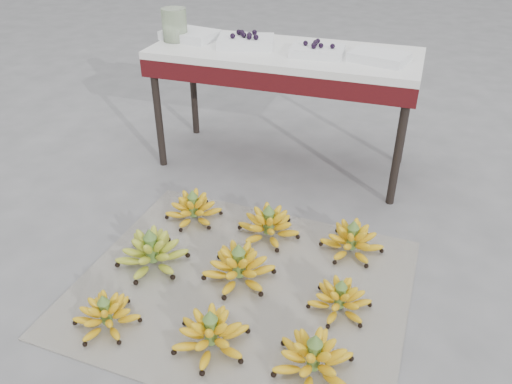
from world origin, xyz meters
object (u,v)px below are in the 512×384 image
(bunch_front_left, at_px, (106,315))
(bunch_mid_left, at_px, (152,252))
(tray_left, at_px, (246,41))
(tray_far_left, at_px, (190,35))
(bunch_mid_center, at_px, (239,267))
(bunch_front_center, at_px, (211,334))
(tray_right, at_px, (318,50))
(bunch_front_right, at_px, (314,359))
(tray_far_right, at_px, (379,57))
(bunch_back_center, at_px, (268,225))
(vendor_table, at_px, (284,64))
(bunch_back_right, at_px, (352,241))
(newspaper_mat, at_px, (242,286))
(bunch_back_left, at_px, (194,209))
(glass_jar, at_px, (175,25))
(bunch_mid_right, at_px, (340,299))

(bunch_front_left, distance_m, bunch_mid_left, 0.35)
(bunch_front_left, xyz_separation_m, tray_left, (0.04, 1.37, 0.61))
(bunch_front_left, relative_size, tray_far_left, 0.76)
(bunch_mid_center, bearing_deg, tray_far_left, 122.65)
(bunch_front_center, height_order, tray_right, tray_right)
(tray_far_left, height_order, tray_right, tray_right)
(bunch_front_right, bearing_deg, tray_far_right, 80.50)
(bunch_mid_center, distance_m, bunch_back_center, 0.31)
(bunch_front_left, relative_size, tray_right, 0.89)
(vendor_table, bearing_deg, bunch_mid_center, -83.55)
(bunch_back_right, bearing_deg, tray_far_left, 144.27)
(newspaper_mat, bearing_deg, bunch_back_center, 90.07)
(bunch_front_right, distance_m, tray_left, 1.61)
(bunch_front_center, xyz_separation_m, tray_right, (0.03, 1.30, 0.60))
(bunch_back_right, distance_m, tray_far_left, 1.39)
(tray_left, bearing_deg, tray_right, -5.43)
(newspaper_mat, height_order, bunch_front_center, bunch_front_center)
(tray_right, height_order, tray_far_right, tray_right)
(bunch_back_left, relative_size, tray_far_right, 1.13)
(newspaper_mat, xyz_separation_m, vendor_table, (-0.14, 1.02, 0.56))
(tray_right, bearing_deg, bunch_front_center, -91.50)
(newspaper_mat, distance_m, tray_far_right, 1.23)
(tray_right, bearing_deg, tray_far_left, 174.49)
(bunch_front_left, height_order, vendor_table, vendor_table)
(tray_far_right, bearing_deg, tray_right, 179.40)
(bunch_front_left, height_order, bunch_front_right, bunch_front_right)
(bunch_front_left, relative_size, bunch_mid_center, 0.81)
(glass_jar, bearing_deg, tray_far_left, 41.35)
(bunch_front_left, height_order, glass_jar, glass_jar)
(newspaper_mat, distance_m, tray_far_left, 1.41)
(bunch_mid_center, distance_m, tray_right, 1.13)
(tray_far_left, xyz_separation_m, tray_left, (0.32, -0.03, 0.00))
(bunch_back_left, distance_m, tray_left, 0.90)
(bunch_back_left, bearing_deg, bunch_mid_left, -114.72)
(tray_far_left, bearing_deg, bunch_front_center, -63.98)
(bunch_mid_right, xyz_separation_m, bunch_back_left, (-0.75, 0.36, 0.01))
(bunch_front_left, distance_m, glass_jar, 1.54)
(bunch_front_right, distance_m, bunch_mid_right, 0.30)
(bunch_mid_center, bearing_deg, glass_jar, 126.44)
(tray_far_left, xyz_separation_m, tray_far_right, (0.99, -0.07, -0.00))
(newspaper_mat, relative_size, bunch_back_left, 3.76)
(tray_far_left, bearing_deg, bunch_back_center, -47.02)
(bunch_back_left, bearing_deg, newspaper_mat, -65.18)
(tray_far_left, bearing_deg, tray_far_right, -4.07)
(tray_left, bearing_deg, bunch_back_left, -92.54)
(bunch_front_left, bearing_deg, bunch_front_center, 4.65)
(bunch_back_right, bearing_deg, tray_left, 135.06)
(bunch_front_center, distance_m, bunch_front_right, 0.35)
(bunch_front_right, bearing_deg, tray_right, 93.25)
(bunch_front_center, distance_m, tray_right, 1.43)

